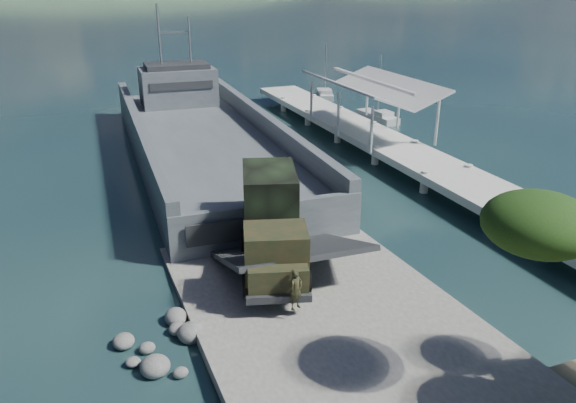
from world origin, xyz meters
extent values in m
plane|color=#19363D|center=(0.00, 0.00, 0.00)|extent=(1400.00, 1400.00, 0.00)
cube|color=slate|center=(0.00, -1.00, 0.25)|extent=(10.00, 18.00, 0.50)
cube|color=beige|center=(13.00, 18.00, 1.00)|extent=(4.00, 44.00, 0.50)
cube|color=#494F56|center=(0.53, 21.87, 0.48)|extent=(10.65, 32.01, 2.64)
cube|color=#494F56|center=(-3.90, 22.03, 2.43)|extent=(1.79, 31.69, 1.37)
cube|color=#494F56|center=(4.97, 21.71, 2.43)|extent=(1.79, 31.69, 1.37)
cube|color=#494F56|center=(-0.04, 6.14, 1.06)|extent=(9.52, 0.77, 2.75)
cube|color=#494F56|center=(0.92, 32.43, 3.38)|extent=(6.49, 4.45, 3.17)
cube|color=#282A2D|center=(0.92, 32.43, 5.18)|extent=(5.40, 3.57, 0.42)
cylinder|color=gray|center=(-0.35, 32.47, 7.61)|extent=(0.17, 0.17, 5.28)
cylinder|color=gray|center=(2.19, 32.38, 7.08)|extent=(0.17, 0.17, 4.23)
cylinder|color=black|center=(-2.50, 1.75, 1.14)|extent=(0.79, 1.35, 1.28)
cylinder|color=black|center=(-0.33, 1.11, 1.14)|extent=(0.79, 1.35, 1.28)
cylinder|color=black|center=(-1.55, 4.95, 1.14)|extent=(0.79, 1.35, 1.28)
cylinder|color=black|center=(0.62, 4.31, 1.14)|extent=(0.79, 1.35, 1.28)
cylinder|color=black|center=(-0.99, 6.83, 1.14)|extent=(0.79, 1.35, 1.28)
cylinder|color=black|center=(1.18, 6.19, 1.14)|extent=(0.79, 1.35, 1.28)
cube|color=black|center=(-0.63, 4.06, 1.29)|extent=(4.19, 7.77, 0.25)
cube|color=black|center=(-1.38, 1.52, 2.32)|extent=(2.91, 2.58, 1.96)
cube|color=black|center=(-1.72, 0.39, 1.83)|extent=(2.42, 1.49, 0.98)
cube|color=black|center=(-0.24, 5.38, 1.63)|extent=(3.64, 5.03, 0.34)
cube|color=black|center=(-0.19, 5.57, 3.05)|extent=(3.32, 4.25, 2.46)
cube|color=#282A2D|center=(-1.86, -0.08, 1.24)|extent=(2.42, 0.93, 0.29)
imported|color=black|center=(-1.31, -0.41, 1.30)|extent=(0.70, 0.61, 1.60)
cube|color=#B9B9B9|center=(18.07, 27.24, 0.23)|extent=(1.82, 5.09, 0.82)
cube|color=#B9B9B9|center=(18.13, 26.34, 0.77)|extent=(1.38, 1.54, 0.55)
cylinder|color=gray|center=(18.07, 27.24, 3.18)|extent=(0.09, 0.09, 5.45)
cube|color=#B9B9B9|center=(18.01, 38.58, 0.22)|extent=(2.96, 5.06, 0.80)
cube|color=#B9B9B9|center=(17.71, 37.75, 0.75)|extent=(1.64, 1.75, 0.53)
cylinder|color=gray|center=(18.01, 38.58, 3.10)|extent=(0.09, 0.09, 5.31)
ellipsoid|color=#13380F|center=(3.38, -6.39, 6.07)|extent=(3.04, 3.04, 1.73)
camera|label=1|loc=(-8.09, -16.88, 12.34)|focal=35.00mm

